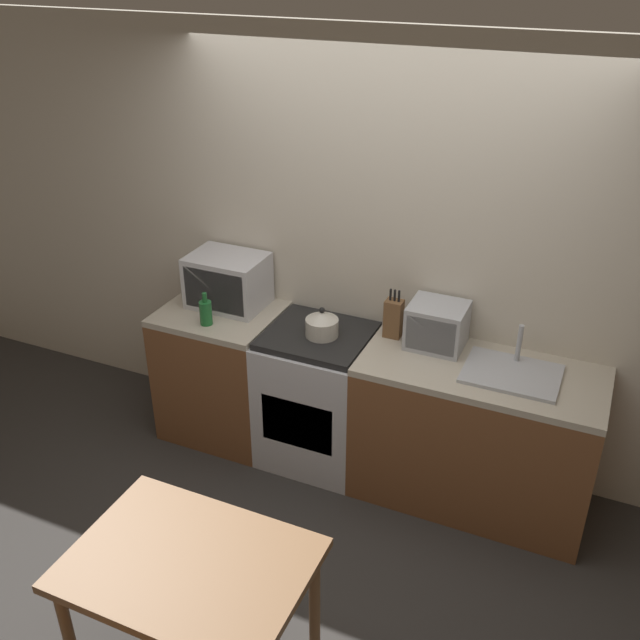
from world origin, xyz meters
name	(u,v)px	position (x,y,z in m)	size (l,w,h in m)	color
ground_plane	(315,541)	(0.00, 0.00, 0.00)	(16.00, 16.00, 0.00)	#33302D
wall_back	(388,259)	(0.00, 1.06, 1.30)	(10.00, 0.06, 2.60)	beige
counter_left_run	(223,371)	(-0.99, 0.72, 0.45)	(0.73, 0.62, 0.90)	brown
counter_right_run	(474,435)	(0.69, 0.72, 0.45)	(1.34, 0.62, 0.90)	brown
stove_range	(318,396)	(-0.30, 0.72, 0.45)	(0.64, 0.62, 0.90)	silver
kettle	(322,324)	(-0.27, 0.70, 0.98)	(0.20, 0.20, 0.19)	beige
microwave	(228,281)	(-0.98, 0.83, 1.07)	(0.47, 0.35, 0.34)	silver
bottle	(206,312)	(-0.97, 0.54, 0.98)	(0.08, 0.08, 0.21)	#1E662D
knife_block	(393,318)	(0.12, 0.87, 1.02)	(0.10, 0.08, 0.30)	brown
toaster_oven	(437,326)	(0.38, 0.86, 1.03)	(0.32, 0.28, 0.26)	#ADAFB5
sink_basin	(512,372)	(0.84, 0.72, 0.92)	(0.51, 0.38, 0.24)	#ADAFB5
dining_table	(190,579)	(-0.11, -1.00, 0.67)	(0.97, 0.70, 0.78)	brown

